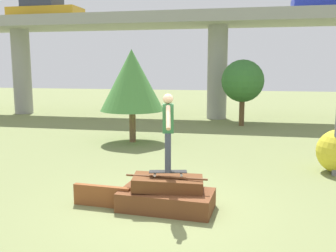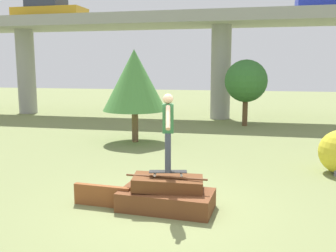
{
  "view_description": "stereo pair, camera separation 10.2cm",
  "coord_description": "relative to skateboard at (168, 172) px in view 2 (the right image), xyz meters",
  "views": [
    {
      "loc": [
        1.49,
        -7.18,
        2.89
      ],
      "look_at": [
        0.02,
        0.07,
        1.72
      ],
      "focal_mm": 40.0,
      "sensor_mm": 36.0,
      "label": 1
    },
    {
      "loc": [
        1.59,
        -7.16,
        2.89
      ],
      "look_at": [
        0.02,
        0.07,
        1.72
      ],
      "focal_mm": 40.0,
      "sensor_mm": 36.0,
      "label": 2
    }
  ],
  "objects": [
    {
      "name": "scrap_plank_loose",
      "position": [
        -1.38,
        -0.19,
        -0.55
      ],
      "size": [
        1.25,
        0.2,
        0.45
      ],
      "color": "brown",
      "rests_on": "ground_plane"
    },
    {
      "name": "skater",
      "position": [
        0.0,
        0.0,
        0.92
      ],
      "size": [
        0.32,
        1.09,
        1.58
      ],
      "color": "#383D4C",
      "rests_on": "skateboard"
    },
    {
      "name": "skateboard",
      "position": [
        0.0,
        0.0,
        0.0
      ],
      "size": [
        0.8,
        0.37,
        0.09
      ],
      "color": "black",
      "rests_on": "scrap_pile"
    },
    {
      "name": "scrap_pile",
      "position": [
        -0.02,
        -0.05,
        -0.48
      ],
      "size": [
        1.96,
        1.08,
        0.7
      ],
      "color": "brown",
      "rests_on": "ground_plane"
    },
    {
      "name": "car_on_overpass_mid",
      "position": [
        -10.59,
        14.39,
        5.51
      ],
      "size": [
        4.36,
        1.81,
        1.26
      ],
      "color": "#B28419",
      "rests_on": "highway_overpass"
    },
    {
      "name": "ground_plane",
      "position": [
        -0.02,
        -0.07,
        -0.77
      ],
      "size": [
        80.0,
        80.0,
        0.0
      ],
      "primitive_type": "plane",
      "color": "olive"
    },
    {
      "name": "tree_behind_left",
      "position": [
        1.4,
        11.52,
        1.43
      ],
      "size": [
        2.07,
        2.07,
        3.26
      ],
      "color": "brown",
      "rests_on": "ground_plane"
    },
    {
      "name": "highway_overpass",
      "position": [
        -0.02,
        13.98,
        4.25
      ],
      "size": [
        44.0,
        3.81,
        5.77
      ],
      "color": "gray",
      "rests_on": "ground_plane"
    },
    {
      "name": "tree_behind_right",
      "position": [
        -2.73,
        6.54,
        1.62
      ],
      "size": [
        2.45,
        2.45,
        3.56
      ],
      "color": "brown",
      "rests_on": "ground_plane"
    }
  ]
}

